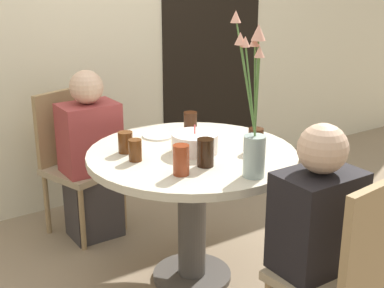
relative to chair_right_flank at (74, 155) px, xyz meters
name	(u,v)px	position (x,y,z in m)	size (l,w,h in m)	color
ground_plane	(192,277)	(0.29, -0.90, -0.50)	(16.00, 16.00, 0.00)	#89755B
wall_back	(84,18)	(0.29, 0.40, 0.80)	(8.00, 0.05, 2.60)	beige
doorway_panel	(212,47)	(1.33, 0.37, 0.52)	(0.90, 0.01, 2.05)	black
dining_table	(192,180)	(0.29, -0.90, 0.07)	(1.07, 1.07, 0.73)	beige
chair_right_flank	(74,155)	(0.00, 0.00, 0.00)	(0.50, 0.50, 0.90)	#9E896B
chair_far_back	(347,268)	(0.39, -1.85, 0.00)	(0.44, 0.44, 0.90)	#9E896B
birthday_cake	(195,143)	(0.29, -0.92, 0.28)	(0.23, 0.23, 0.14)	white
flower_vase	(253,121)	(0.32, -1.33, 0.49)	(0.15, 0.31, 0.71)	#9EB2AD
side_plate	(158,136)	(0.27, -0.59, 0.24)	(0.18, 0.18, 0.01)	silver
drink_glass_0	(181,160)	(0.07, -1.14, 0.30)	(0.07, 0.07, 0.14)	maroon
drink_glass_1	(125,142)	(0.00, -0.73, 0.28)	(0.07, 0.07, 0.11)	#51280F
drink_glass_2	(256,140)	(0.56, -1.07, 0.29)	(0.08, 0.08, 0.12)	#33190C
drink_glass_3	(135,150)	(-0.01, -0.86, 0.28)	(0.06, 0.06, 0.11)	#51280F
drink_glass_4	(205,153)	(0.23, -1.11, 0.30)	(0.08, 0.08, 0.13)	black
drink_glass_5	(190,122)	(0.47, -0.61, 0.29)	(0.08, 0.08, 0.11)	#33190C
person_woman	(91,161)	(0.05, -0.15, -0.01)	(0.34, 0.24, 1.06)	#383333
person_boy	(314,254)	(0.37, -1.69, -0.01)	(0.34, 0.24, 1.06)	#383333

